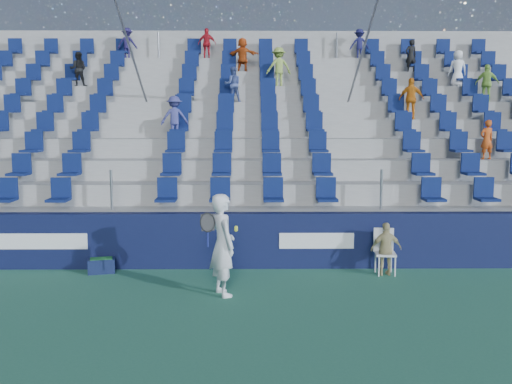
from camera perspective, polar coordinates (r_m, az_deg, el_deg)
ground at (r=9.51m, az=-1.06°, el=-12.38°), size 70.00×70.00×0.00m
sponsor_wall at (r=12.39m, az=-0.93°, el=-4.85°), size 24.00×0.32×1.20m
grandstand at (r=17.24m, az=-0.84°, el=3.72°), size 24.00×8.17×6.63m
tennis_player at (r=10.42m, az=-3.36°, el=-5.28°), size 0.75×0.81×1.87m
line_judge_chair at (r=12.23m, az=12.72°, el=-5.48°), size 0.46×0.47×0.95m
line_judge at (r=12.09m, az=12.88°, el=-5.57°), size 0.67×0.32×1.10m
ball_bin at (r=12.50m, az=-15.20°, el=-7.03°), size 0.62×0.48×0.31m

